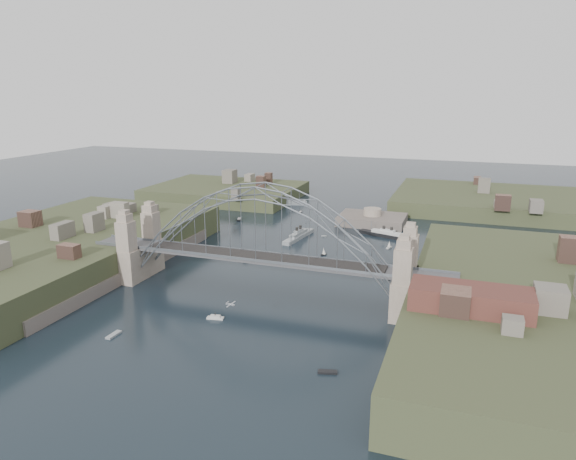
% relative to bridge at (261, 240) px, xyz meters
% --- Properties ---
extents(ground, '(500.00, 500.00, 0.00)m').
position_rel_bridge_xyz_m(ground, '(0.00, 0.00, -12.32)').
color(ground, black).
rests_on(ground, ground).
extents(bridge, '(84.00, 13.80, 24.60)m').
position_rel_bridge_xyz_m(bridge, '(0.00, 0.00, 0.00)').
color(bridge, '#4B4B4D').
rests_on(bridge, ground).
extents(shore_west, '(50.50, 90.00, 12.00)m').
position_rel_bridge_xyz_m(shore_west, '(-57.32, 0.00, -10.35)').
color(shore_west, '#383F22').
rests_on(shore_west, ground).
extents(shore_east, '(50.50, 90.00, 12.00)m').
position_rel_bridge_xyz_m(shore_east, '(57.32, 0.00, -10.35)').
color(shore_east, '#383F22').
rests_on(shore_east, ground).
extents(headland_nw, '(60.00, 45.00, 9.00)m').
position_rel_bridge_xyz_m(headland_nw, '(-55.00, 95.00, -11.82)').
color(headland_nw, '#383F22').
rests_on(headland_nw, ground).
extents(headland_ne, '(70.00, 55.00, 9.50)m').
position_rel_bridge_xyz_m(headland_ne, '(50.00, 110.00, -11.57)').
color(headland_ne, '#383F22').
rests_on(headland_ne, ground).
extents(fort_island, '(22.00, 16.00, 9.40)m').
position_rel_bridge_xyz_m(fort_island, '(12.00, 70.00, -12.66)').
color(fort_island, '#5C514A').
rests_on(fort_island, ground).
extents(wharf_shed, '(20.00, 8.00, 4.00)m').
position_rel_bridge_xyz_m(wharf_shed, '(44.00, -14.00, -2.32)').
color(wharf_shed, '#592D26').
rests_on(wharf_shed, shore_east).
extents(finger_pier, '(4.00, 22.00, 1.40)m').
position_rel_bridge_xyz_m(finger_pier, '(39.00, -28.00, -11.62)').
color(finger_pier, '#4B4B4D').
rests_on(finger_pier, ground).
extents(naval_cruiser_near, '(4.62, 17.58, 5.23)m').
position_rel_bridge_xyz_m(naval_cruiser_near, '(-5.94, 44.67, -11.51)').
color(naval_cruiser_near, '#959B9D').
rests_on(naval_cruiser_near, ground).
extents(naval_cruiser_far, '(11.84, 12.59, 5.13)m').
position_rel_bridge_xyz_m(naval_cruiser_far, '(-24.42, 88.70, -11.53)').
color(naval_cruiser_far, '#959B9D').
rests_on(naval_cruiser_far, ground).
extents(ocean_liner, '(18.66, 8.23, 4.61)m').
position_rel_bridge_xyz_m(ocean_liner, '(19.56, 55.18, -11.61)').
color(ocean_liner, black).
rests_on(ocean_liner, ground).
extents(aeroplane, '(1.54, 2.85, 0.41)m').
position_rel_bridge_xyz_m(aeroplane, '(4.41, -25.05, -4.44)').
color(aeroplane, '#B5B7BD').
extents(small_boat_a, '(2.37, 1.27, 1.43)m').
position_rel_bridge_xyz_m(small_boat_a, '(-12.33, 19.08, -12.04)').
color(small_boat_a, silver).
rests_on(small_boat_a, ground).
extents(small_boat_b, '(1.49, 1.81, 2.38)m').
position_rel_bridge_xyz_m(small_boat_b, '(5.86, 31.08, -11.34)').
color(small_boat_b, silver).
rests_on(small_boat_b, ground).
extents(small_boat_c, '(3.49, 1.71, 1.43)m').
position_rel_bridge_xyz_m(small_boat_c, '(-3.36, -16.11, -12.04)').
color(small_boat_c, silver).
rests_on(small_boat_c, ground).
extents(small_boat_d, '(1.32, 2.45, 2.38)m').
position_rel_bridge_xyz_m(small_boat_d, '(21.88, 43.71, -11.45)').
color(small_boat_d, silver).
rests_on(small_boat_d, ground).
extents(small_boat_e, '(2.06, 3.71, 1.43)m').
position_rel_bridge_xyz_m(small_boat_e, '(-32.87, 59.83, -12.04)').
color(small_boat_e, silver).
rests_on(small_boat_e, ground).
extents(small_boat_f, '(1.55, 0.75, 0.45)m').
position_rel_bridge_xyz_m(small_boat_f, '(0.89, 49.11, -12.17)').
color(small_boat_f, silver).
rests_on(small_boat_f, ground).
extents(small_boat_g, '(3.30, 1.79, 0.45)m').
position_rel_bridge_xyz_m(small_boat_g, '(23.17, -28.57, -12.17)').
color(small_boat_g, silver).
rests_on(small_boat_g, ground).
extents(small_boat_h, '(0.66, 1.80, 1.43)m').
position_rel_bridge_xyz_m(small_boat_h, '(-15.97, 77.53, -12.03)').
color(small_boat_h, silver).
rests_on(small_boat_h, ground).
extents(small_boat_i, '(1.27, 2.80, 2.38)m').
position_rel_bridge_xyz_m(small_boat_i, '(27.32, 20.01, -11.52)').
color(small_boat_i, silver).
rests_on(small_boat_i, ground).
extents(small_boat_j, '(1.22, 3.44, 0.45)m').
position_rel_bridge_xyz_m(small_boat_j, '(-17.78, -29.03, -12.17)').
color(small_boat_j, silver).
rests_on(small_boat_j, ground).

